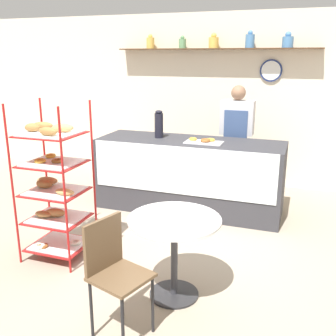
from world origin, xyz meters
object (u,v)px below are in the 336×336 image
Objects in this scene: coffee_carafe at (159,124)px; donut_tray_counter at (204,141)px; cafe_chair at (113,265)px; cafe_table at (174,237)px; pastry_rack at (53,185)px; person_worker at (236,139)px.

coffee_carafe is 0.69m from donut_tray_counter.
donut_tray_counter is at bearing 17.71° from cafe_chair.
cafe_table is 2.32m from coffee_carafe.
coffee_carafe is (0.48, 1.76, 0.37)m from pastry_rack.
person_worker is at bearing 89.04° from cafe_table.
cafe_table is 0.65m from cafe_chair.
person_worker is at bearing 58.61° from pastry_rack.
coffee_carafe is at bearing 74.78° from pastry_rack.
cafe_chair is 2.57m from donut_tray_counter.
donut_tray_counter is (0.03, 2.53, 0.42)m from cafe_chair.
cafe_table is at bearing -11.62° from pastry_rack.
pastry_rack is 1.44m from cafe_table.
cafe_table is 1.65× the size of donut_tray_counter.
coffee_carafe is at bearing 31.80° from cafe_chair.
cafe_chair is 2.77m from coffee_carafe.
coffee_carafe is (-0.91, 2.05, 0.59)m from cafe_table.
pastry_rack is 2.05× the size of cafe_table.
coffee_carafe is (-0.63, 2.63, 0.59)m from cafe_chair.
person_worker reaches higher than cafe_table.
cafe_chair is at bearing -38.17° from pastry_rack.
donut_tray_counter is (1.14, 1.66, 0.20)m from pastry_rack.
pastry_rack reaches higher than cafe_chair.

